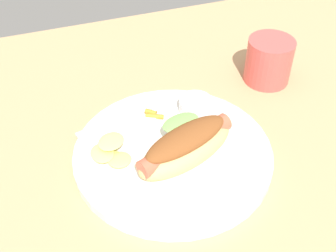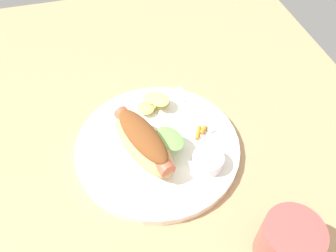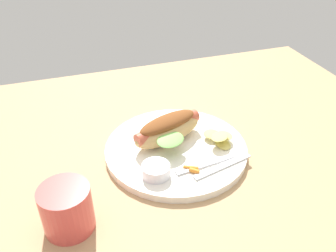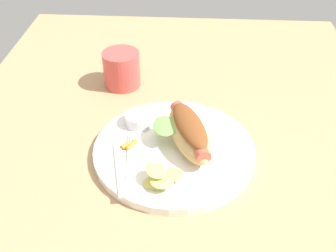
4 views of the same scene
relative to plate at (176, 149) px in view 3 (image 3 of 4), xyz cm
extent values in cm
cube|color=tan|center=(-2.51, -0.62, -1.70)|extent=(120.00, 90.00, 1.80)
cylinder|color=white|center=(0.00, 0.00, 0.00)|extent=(29.92, 29.92, 1.60)
ellipsoid|color=tan|center=(-0.96, 2.70, 3.27)|extent=(17.47, 11.40, 4.94)
cylinder|color=#C1563D|center=(-0.96, 2.70, 4.14)|extent=(15.66, 7.81, 2.70)
ellipsoid|color=brown|center=(-0.96, 2.70, 5.35)|extent=(14.64, 9.10, 2.64)
ellipsoid|color=#7FC65B|center=(-1.88, -1.83, 4.26)|extent=(7.13, 6.17, 1.32)
cylinder|color=white|center=(-6.59, -7.31, 1.99)|extent=(5.40, 5.40, 2.38)
cube|color=silver|center=(6.28, -7.31, 1.00)|extent=(12.13, 2.62, 0.40)
cube|color=silver|center=(-1.36, -7.77, 1.00)|extent=(3.21, 0.68, 0.40)
cube|color=silver|center=(-1.31, -8.21, 1.00)|extent=(3.21, 0.68, 0.40)
cube|color=silver|center=(-1.25, -8.66, 1.00)|extent=(3.21, 0.68, 0.40)
cube|color=silver|center=(6.49, -9.10, 0.98)|extent=(13.45, 4.49, 0.36)
ellipsoid|color=#D9CB69|center=(9.58, -2.71, 1.05)|extent=(3.24, 4.34, 0.50)
ellipsoid|color=#D9CB69|center=(8.71, -0.56, 1.61)|extent=(4.50, 4.50, 1.02)
ellipsoid|color=#D9CB69|center=(8.24, 0.34, 1.93)|extent=(4.88, 4.87, 0.77)
ellipsoid|color=#D9CB69|center=(10.36, -1.45, 2.27)|extent=(3.56, 4.16, 0.72)
ellipsoid|color=#D9CB69|center=(8.69, -2.54, 3.09)|extent=(5.40, 5.20, 0.78)
cylinder|color=orange|center=(0.29, -7.86, 1.19)|extent=(2.98, 2.01, 0.78)
cylinder|color=orange|center=(0.57, -8.93, 1.25)|extent=(2.02, 1.94, 0.89)
cylinder|color=#D84C47|center=(-23.35, -13.24, 3.32)|extent=(8.36, 8.36, 8.24)
camera|label=1|loc=(16.01, 42.85, 46.78)|focal=46.14mm
camera|label=2|loc=(-36.53, 7.66, 50.53)|focal=36.48mm
camera|label=3|loc=(-20.35, -56.42, 46.77)|focal=38.19mm
camera|label=4|loc=(56.48, 2.46, 50.28)|focal=43.36mm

